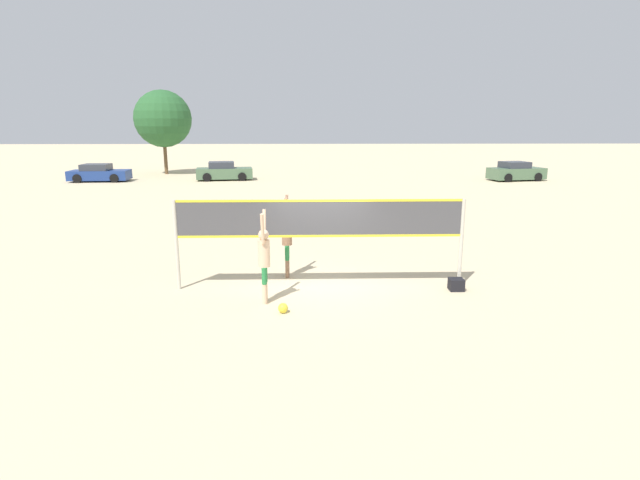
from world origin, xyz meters
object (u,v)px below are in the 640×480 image
(parked_car_far, at_px, (224,172))
(player_spiker, at_px, (264,255))
(parked_car_mid, at_px, (99,173))
(tree_left_cluster, at_px, (163,119))
(gear_bag, at_px, (456,284))
(player_blocker, at_px, (287,235))
(parked_car_near, at_px, (516,172))
(volleyball, at_px, (283,308))
(volleyball_net, at_px, (320,224))

(parked_car_far, bearing_deg, player_spiker, -87.79)
(parked_car_mid, relative_size, parked_car_far, 0.98)
(tree_left_cluster, bearing_deg, gear_bag, -63.18)
(player_blocker, bearing_deg, parked_car_near, 145.76)
(volleyball, bearing_deg, volleyball_net, 63.37)
(parked_car_mid, bearing_deg, parked_car_far, 1.08)
(gear_bag, distance_m, parked_car_near, 28.37)
(gear_bag, relative_size, parked_car_far, 0.08)
(player_blocker, bearing_deg, player_spiker, -12.52)
(volleyball_net, xyz_separation_m, player_blocker, (-0.89, 0.98, -0.50))
(volleyball_net, relative_size, parked_car_mid, 1.71)
(player_spiker, xyz_separation_m, parked_car_far, (-5.33, 27.39, -0.54))
(parked_car_mid, xyz_separation_m, parked_car_far, (9.24, 0.73, 0.04))
(player_spiker, height_order, volleyball, player_spiker)
(volleyball_net, height_order, tree_left_cluster, tree_left_cluster)
(player_blocker, height_order, gear_bag, player_blocker)
(tree_left_cluster, bearing_deg, player_blocker, -69.11)
(parked_car_far, bearing_deg, volleyball_net, -84.55)
(volleyball, xyz_separation_m, parked_car_near, (16.57, 27.11, 0.54))
(player_blocker, relative_size, parked_car_near, 0.52)
(tree_left_cluster, bearing_deg, volleyball_net, -68.30)
(volleyball, relative_size, parked_car_far, 0.05)
(parked_car_near, bearing_deg, tree_left_cluster, 156.41)
(volleyball_net, distance_m, parked_car_far, 27.15)
(volleyball_net, relative_size, player_spiker, 3.34)
(player_blocker, distance_m, parked_car_near, 29.45)
(tree_left_cluster, bearing_deg, parked_car_near, -11.94)
(parked_car_mid, bearing_deg, volleyball_net, -61.55)
(player_spiker, relative_size, volleyball, 9.72)
(player_spiker, xyz_separation_m, tree_left_cluster, (-11.10, 32.37, 3.47))
(player_blocker, distance_m, parked_car_far, 25.97)
(player_spiker, bearing_deg, gear_bag, -80.73)
(player_blocker, height_order, volleyball, player_blocker)
(gear_bag, height_order, parked_car_mid, parked_car_mid)
(player_spiker, height_order, parked_car_near, player_spiker)
(player_blocker, distance_m, gear_bag, 4.71)
(volleyball_net, relative_size, parked_car_far, 1.67)
(volleyball, height_order, parked_car_mid, parked_car_mid)
(parked_car_mid, distance_m, tree_left_cluster, 7.81)
(player_spiker, height_order, tree_left_cluster, tree_left_cluster)
(player_spiker, bearing_deg, volleyball_net, -50.95)
(parked_car_near, distance_m, tree_left_cluster, 29.02)
(volleyball_net, height_order, player_blocker, volleyball_net)
(player_spiker, bearing_deg, parked_car_near, -32.80)
(player_spiker, distance_m, tree_left_cluster, 34.39)
(parked_car_far, bearing_deg, player_blocker, -85.92)
(parked_car_mid, bearing_deg, parked_car_near, -3.88)
(parked_car_far, bearing_deg, gear_bag, -77.83)
(parked_car_near, height_order, parked_car_far, parked_car_near)
(volleyball_net, xyz_separation_m, parked_car_far, (-6.68, 26.30, -1.07))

